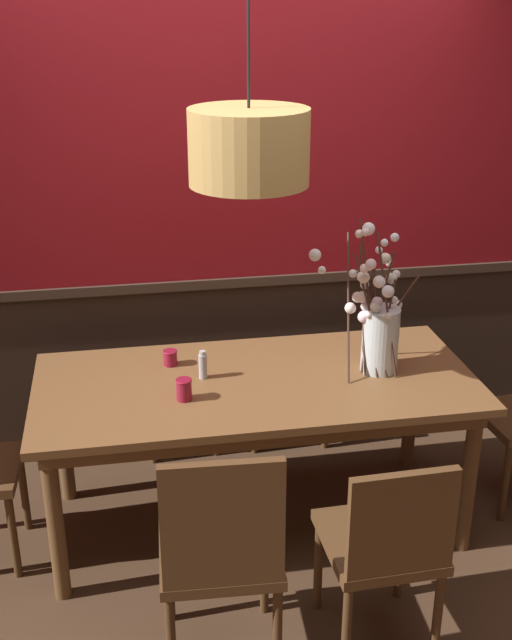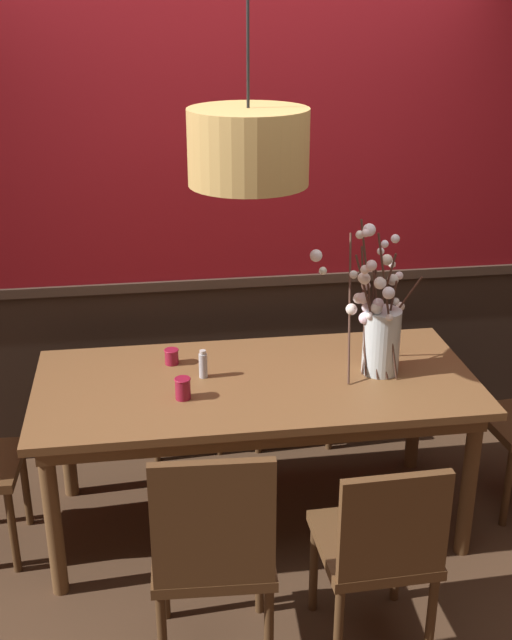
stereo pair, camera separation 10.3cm
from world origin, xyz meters
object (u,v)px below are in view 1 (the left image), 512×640
object	(u,v)px
pendant_lamp	(249,147)
chair_far_side_left	(176,355)
condiment_bottle	(203,365)
chair_near_side_right	(386,543)
vase_with_blossoms	(377,328)
candle_holder_nearer_center	(184,389)
chair_far_side_right	(284,349)
candle_holder_nearer_edge	(170,358)
chair_near_side_left	(221,549)
dining_table	(256,395)

from	to	relation	value
pendant_lamp	chair_far_side_left	bearing A→B (deg)	105.26
chair_far_side_left	condiment_bottle	xyz separation A→B (m)	(0.06, -0.82, 0.32)
chair_near_side_right	vase_with_blossoms	size ratio (longest dim) A/B	1.24
chair_near_side_right	pendant_lamp	distance (m)	1.60
condiment_bottle	candle_holder_nearer_center	bearing A→B (deg)	-118.37
chair_far_side_right	candle_holder_nearer_edge	xyz separation A→B (m)	(-0.68, -0.62, 0.29)
chair_near_side_left	chair_far_side_left	xyz separation A→B (m)	(-0.02, 1.74, -0.03)
chair_near_side_left	chair_far_side_right	bearing A→B (deg)	70.72
chair_far_side_left	pendant_lamp	xyz separation A→B (m)	(0.26, -0.95, 1.32)
chair_near_side_right	pendant_lamp	bearing A→B (deg)	114.35
chair_near_side_left	candle_holder_nearer_center	bearing A→B (deg)	94.31
chair_far_side_right	candle_holder_nearer_center	bearing A→B (deg)	-123.73
dining_table	condiment_bottle	world-z (taller)	condiment_bottle
chair_near_side_left	vase_with_blossoms	distance (m)	1.28
dining_table	chair_far_side_right	bearing A→B (deg)	69.60
chair_far_side_left	pendant_lamp	size ratio (longest dim) A/B	0.93
chair_far_side_left	candle_holder_nearer_edge	world-z (taller)	chair_far_side_left
chair_far_side_left	candle_holder_nearer_edge	xyz separation A→B (m)	(-0.07, -0.66, 0.30)
chair_far_side_right	chair_near_side_right	xyz separation A→B (m)	(0.02, -1.73, -0.01)
chair_near_side_right	chair_near_side_left	distance (m)	0.62
chair_near_side_right	pendant_lamp	size ratio (longest dim) A/B	0.90
candle_holder_nearer_edge	pendant_lamp	size ratio (longest dim) A/B	0.07
chair_near_side_right	condiment_bottle	size ratio (longest dim) A/B	6.67
dining_table	chair_near_side_left	world-z (taller)	chair_near_side_left
pendant_lamp	chair_near_side_right	bearing A→B (deg)	-65.65
candle_holder_nearer_edge	condiment_bottle	bearing A→B (deg)	-49.94
vase_with_blossoms	dining_table	bearing A→B (deg)	-179.61
condiment_bottle	candle_holder_nearer_edge	bearing A→B (deg)	130.06
vase_with_blossoms	pendant_lamp	distance (m)	1.04
dining_table	pendant_lamp	bearing A→B (deg)	-122.73
candle_holder_nearer_center	candle_holder_nearer_edge	world-z (taller)	candle_holder_nearer_center
pendant_lamp	dining_table	bearing A→B (deg)	57.27
chair_near_side_left	vase_with_blossoms	world-z (taller)	vase_with_blossoms
dining_table	pendant_lamp	xyz separation A→B (m)	(-0.04, -0.06, 1.14)
chair_near_side_right	chair_near_side_left	bearing A→B (deg)	177.62
chair_near_side_right	chair_near_side_left	xyz separation A→B (m)	(-0.61, 0.03, 0.04)
dining_table	vase_with_blossoms	bearing A→B (deg)	0.39
candle_holder_nearer_center	pendant_lamp	xyz separation A→B (m)	(0.30, 0.07, 1.01)
vase_with_blossoms	pendant_lamp	world-z (taller)	pendant_lamp
condiment_bottle	pendant_lamp	distance (m)	1.02
chair_far_side_right	candle_holder_nearer_center	world-z (taller)	chair_far_side_right
dining_table	chair_near_side_left	size ratio (longest dim) A/B	2.03
candle_holder_nearer_edge	pendant_lamp	bearing A→B (deg)	-40.80
chair_far_side_right	chair_near_side_left	bearing A→B (deg)	-109.28
chair_far_side_right	chair_near_side_left	distance (m)	1.80
candle_holder_nearer_center	dining_table	bearing A→B (deg)	21.26
candle_holder_nearer_center	candle_holder_nearer_edge	size ratio (longest dim) A/B	1.32
vase_with_blossoms	pendant_lamp	xyz separation A→B (m)	(-0.60, -0.07, 0.85)
chair_far_side_left	candle_holder_nearer_center	bearing A→B (deg)	-92.20
chair_near_side_left	condiment_bottle	bearing A→B (deg)	86.96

